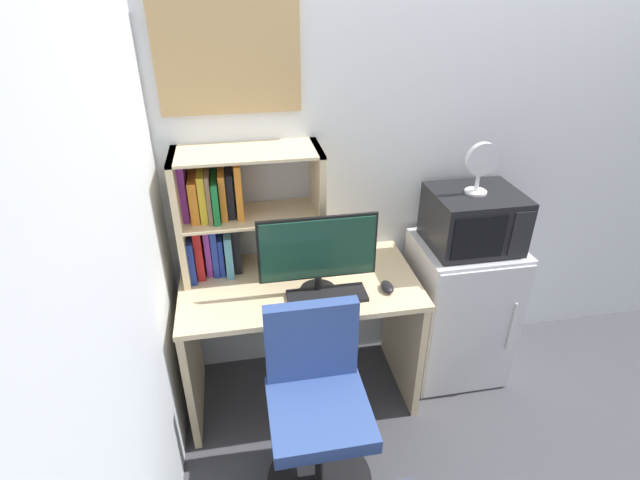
{
  "coord_description": "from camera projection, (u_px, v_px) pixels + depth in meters",
  "views": [
    {
      "loc": [
        -1.22,
        -2.34,
        2.15
      ],
      "look_at": [
        -0.85,
        -0.35,
        1.02
      ],
      "focal_mm": 27.34,
      "sensor_mm": 36.0,
      "label": 1
    }
  ],
  "objects": [
    {
      "name": "wall_back",
      "position": [
        530.0,
        143.0,
        2.7
      ],
      "size": [
        6.4,
        0.04,
        2.6
      ],
      "primitive_type": "cube",
      "color": "silver",
      "rests_on": "ground_plane"
    },
    {
      "name": "wall_left",
      "position": [
        61.0,
        446.0,
        0.99
      ],
      "size": [
        0.04,
        4.4,
        2.6
      ],
      "primitive_type": "cube",
      "color": "silver",
      "rests_on": "ground_plane"
    },
    {
      "name": "desk",
      "position": [
        300.0,
        319.0,
        2.57
      ],
      "size": [
        1.19,
        0.64,
        0.77
      ],
      "color": "beige",
      "rests_on": "ground_plane"
    },
    {
      "name": "hutch_bookshelf",
      "position": [
        229.0,
        213.0,
        2.41
      ],
      "size": [
        0.71,
        0.3,
        0.64
      ],
      "color": "beige",
      "rests_on": "desk"
    },
    {
      "name": "monitor",
      "position": [
        318.0,
        252.0,
        2.27
      ],
      "size": [
        0.56,
        0.18,
        0.41
      ],
      "color": "black",
      "rests_on": "desk"
    },
    {
      "name": "keyboard",
      "position": [
        327.0,
        296.0,
        2.34
      ],
      "size": [
        0.38,
        0.14,
        0.02
      ],
      "primitive_type": "cube",
      "color": "black",
      "rests_on": "desk"
    },
    {
      "name": "computer_mouse",
      "position": [
        387.0,
        287.0,
        2.39
      ],
      "size": [
        0.06,
        0.1,
        0.04
      ],
      "primitive_type": "ellipsoid",
      "color": "black",
      "rests_on": "desk"
    },
    {
      "name": "mini_fridge",
      "position": [
        458.0,
        309.0,
        2.8
      ],
      "size": [
        0.53,
        0.49,
        0.86
      ],
      "color": "silver",
      "rests_on": "ground_plane"
    },
    {
      "name": "microwave",
      "position": [
        473.0,
        219.0,
        2.52
      ],
      "size": [
        0.45,
        0.39,
        0.3
      ],
      "color": "black",
      "rests_on": "mini_fridge"
    },
    {
      "name": "desk_fan",
      "position": [
        481.0,
        165.0,
        2.37
      ],
      "size": [
        0.17,
        0.11,
        0.26
      ],
      "color": "silver",
      "rests_on": "microwave"
    },
    {
      "name": "desk_chair",
      "position": [
        317.0,
        414.0,
        2.17
      ],
      "size": [
        0.5,
        0.5,
        0.92
      ],
      "color": "black",
      "rests_on": "ground_plane"
    },
    {
      "name": "wall_corkboard",
      "position": [
        228.0,
        55.0,
        2.17
      ],
      "size": [
        0.65,
        0.02,
        0.52
      ],
      "primitive_type": "cube",
      "color": "tan"
    }
  ]
}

